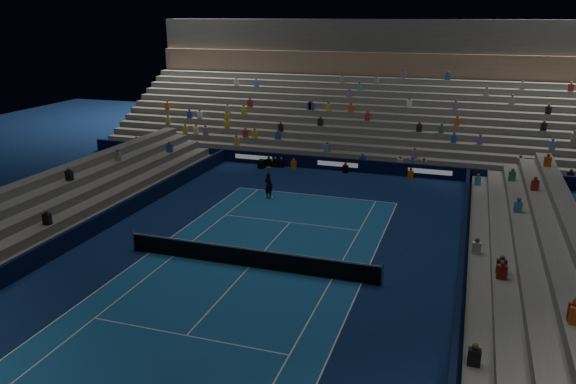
% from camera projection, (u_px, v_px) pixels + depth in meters
% --- Properties ---
extents(ground, '(90.00, 90.00, 0.00)m').
position_uv_depth(ground, '(249.00, 267.00, 27.13)').
color(ground, '#0C204B').
rests_on(ground, ground).
extents(court_surface, '(10.97, 23.77, 0.01)m').
position_uv_depth(court_surface, '(249.00, 267.00, 27.13)').
color(court_surface, '#1A5590').
rests_on(court_surface, ground).
extents(sponsor_barrier_far, '(44.00, 0.25, 1.00)m').
position_uv_depth(sponsor_barrier_far, '(338.00, 164.00, 43.74)').
color(sponsor_barrier_far, black).
rests_on(sponsor_barrier_far, ground).
extents(sponsor_barrier_east, '(0.25, 37.00, 1.00)m').
position_uv_depth(sponsor_barrier_east, '(459.00, 287.00, 24.10)').
color(sponsor_barrier_east, black).
rests_on(sponsor_barrier_east, ground).
extents(sponsor_barrier_west, '(0.25, 37.00, 1.00)m').
position_uv_depth(sponsor_barrier_west, '(80.00, 234.00, 29.86)').
color(sponsor_barrier_west, black).
rests_on(sponsor_barrier_west, ground).
extents(grandstand_main, '(44.00, 15.20, 11.20)m').
position_uv_depth(grandstand_main, '(363.00, 109.00, 51.38)').
color(grandstand_main, slate).
rests_on(grandstand_main, ground).
extents(grandstand_east, '(5.00, 37.00, 2.50)m').
position_uv_depth(grandstand_east, '(548.00, 290.00, 22.94)').
color(grandstand_east, slate).
rests_on(grandstand_east, ground).
extents(grandstand_west, '(5.00, 37.00, 2.50)m').
position_uv_depth(grandstand_west, '(26.00, 220.00, 30.76)').
color(grandstand_west, slate).
rests_on(grandstand_west, ground).
extents(tennis_net, '(12.90, 0.10, 1.10)m').
position_uv_depth(tennis_net, '(249.00, 257.00, 26.98)').
color(tennis_net, '#B2B2B7').
rests_on(tennis_net, ground).
extents(tennis_player, '(0.73, 0.59, 1.74)m').
position_uv_depth(tennis_player, '(269.00, 186.00, 37.04)').
color(tennis_player, black).
rests_on(tennis_player, ground).
extents(broadcast_camera, '(0.53, 0.97, 0.66)m').
position_uv_depth(broadcast_camera, '(262.00, 164.00, 44.52)').
color(broadcast_camera, black).
rests_on(broadcast_camera, ground).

